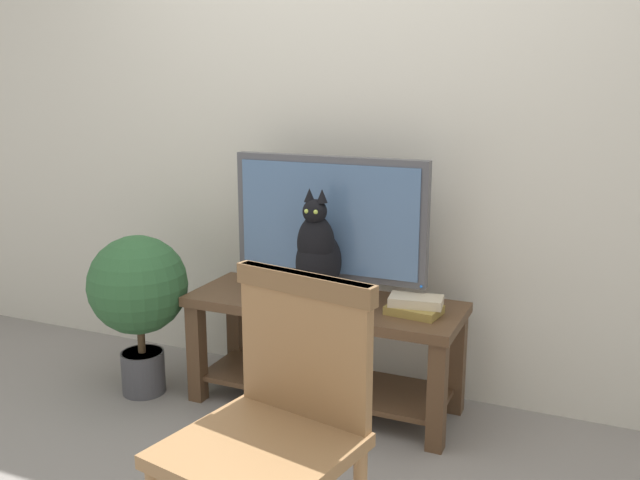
{
  "coord_description": "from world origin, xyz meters",
  "views": [
    {
      "loc": [
        1.15,
        -2.06,
        1.49
      ],
      "look_at": [
        0.0,
        0.6,
        0.8
      ],
      "focal_mm": 38.77,
      "sensor_mm": 36.0,
      "label": 1
    }
  ],
  "objects_px": {
    "media_box": "(319,299)",
    "potted_plant": "(138,292)",
    "tv_stand": "(324,334)",
    "wooden_chair": "(278,415)",
    "tv": "(329,223)",
    "book_stack": "(415,306)",
    "cat": "(319,254)"
  },
  "relations": [
    {
      "from": "tv",
      "to": "potted_plant",
      "type": "relative_size",
      "value": 1.16
    },
    {
      "from": "tv_stand",
      "to": "wooden_chair",
      "type": "bearing_deg",
      "value": -73.16
    },
    {
      "from": "cat",
      "to": "wooden_chair",
      "type": "xyz_separation_m",
      "value": [
        0.34,
        -1.06,
        -0.18
      ]
    },
    {
      "from": "tv",
      "to": "media_box",
      "type": "height_order",
      "value": "tv"
    },
    {
      "from": "potted_plant",
      "to": "tv_stand",
      "type": "bearing_deg",
      "value": 14.26
    },
    {
      "from": "tv",
      "to": "tv_stand",
      "type": "bearing_deg",
      "value": -90.03
    },
    {
      "from": "book_stack",
      "to": "media_box",
      "type": "bearing_deg",
      "value": -173.85
    },
    {
      "from": "tv_stand",
      "to": "tv",
      "type": "relative_size",
      "value": 1.38
    },
    {
      "from": "tv_stand",
      "to": "cat",
      "type": "relative_size",
      "value": 2.65
    },
    {
      "from": "tv",
      "to": "potted_plant",
      "type": "height_order",
      "value": "tv"
    },
    {
      "from": "tv",
      "to": "media_box",
      "type": "distance_m",
      "value": 0.34
    },
    {
      "from": "tv_stand",
      "to": "media_box",
      "type": "distance_m",
      "value": 0.2
    },
    {
      "from": "potted_plant",
      "to": "book_stack",
      "type": "bearing_deg",
      "value": 8.88
    },
    {
      "from": "cat",
      "to": "wooden_chair",
      "type": "relative_size",
      "value": 0.49
    },
    {
      "from": "tv",
      "to": "book_stack",
      "type": "distance_m",
      "value": 0.53
    },
    {
      "from": "media_box",
      "to": "cat",
      "type": "xyz_separation_m",
      "value": [
        0.0,
        -0.01,
        0.21
      ]
    },
    {
      "from": "cat",
      "to": "media_box",
      "type": "bearing_deg",
      "value": 94.8
    },
    {
      "from": "tv_stand",
      "to": "potted_plant",
      "type": "relative_size",
      "value": 1.6
    },
    {
      "from": "wooden_chair",
      "to": "potted_plant",
      "type": "relative_size",
      "value": 1.22
    },
    {
      "from": "tv",
      "to": "potted_plant",
      "type": "xyz_separation_m",
      "value": [
        -0.86,
        -0.27,
        -0.35
      ]
    },
    {
      "from": "tv_stand",
      "to": "tv",
      "type": "bearing_deg",
      "value": 89.97
    },
    {
      "from": "media_box",
      "to": "book_stack",
      "type": "relative_size",
      "value": 1.64
    },
    {
      "from": "wooden_chair",
      "to": "book_stack",
      "type": "distance_m",
      "value": 1.12
    },
    {
      "from": "tv_stand",
      "to": "media_box",
      "type": "relative_size",
      "value": 3.13
    },
    {
      "from": "wooden_chair",
      "to": "potted_plant",
      "type": "bearing_deg",
      "value": 142.47
    },
    {
      "from": "media_box",
      "to": "tv_stand",
      "type": "bearing_deg",
      "value": 92.9
    },
    {
      "from": "wooden_chair",
      "to": "potted_plant",
      "type": "distance_m",
      "value": 1.51
    },
    {
      "from": "tv_stand",
      "to": "wooden_chair",
      "type": "relative_size",
      "value": 1.31
    },
    {
      "from": "tv_stand",
      "to": "tv",
      "type": "distance_m",
      "value": 0.51
    },
    {
      "from": "tv_stand",
      "to": "wooden_chair",
      "type": "distance_m",
      "value": 1.21
    },
    {
      "from": "media_box",
      "to": "potted_plant",
      "type": "height_order",
      "value": "potted_plant"
    },
    {
      "from": "tv",
      "to": "cat",
      "type": "distance_m",
      "value": 0.17
    }
  ]
}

